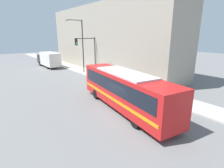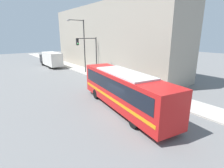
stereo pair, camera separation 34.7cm
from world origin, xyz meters
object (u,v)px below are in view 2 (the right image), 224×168
Objects in this scene: traffic_light_pole at (90,51)px; fire_hydrant at (143,89)px; street_lamp at (82,42)px; delivery_truck at (51,59)px; pedestrian_near_corner at (120,76)px; city_bus at (124,88)px.

fire_hydrant is at bearing -84.73° from traffic_light_pole.
street_lamp is at bearing 78.03° from traffic_light_pole.
fire_hydrant is (2.46, -23.13, -1.09)m from delivery_truck.
city_bus is at bearing -127.43° from pedestrian_near_corner.
fire_hydrant is at bearing -89.58° from street_lamp.
fire_hydrant is at bearing -83.94° from delivery_truck.
delivery_truck is 0.95× the size of street_lamp.
delivery_truck is at bearing 99.20° from pedestrian_near_corner.
traffic_light_pole is (3.54, 11.72, 2.20)m from city_bus.
city_bus is 2.00× the size of traffic_light_pole.
city_bus is 14.78× the size of fire_hydrant.
street_lamp is (0.81, 3.82, 1.02)m from traffic_light_pole.
traffic_light_pole is 4.03m from street_lamp.
city_bus is 1.45× the size of delivery_truck.
street_lamp is 9.93m from pedestrian_near_corner.
street_lamp is (4.35, 15.54, 3.22)m from city_bus.
street_lamp reaches higher than pedestrian_near_corner.
traffic_light_pole is at bearing 95.27° from fire_hydrant.
fire_hydrant is 0.09× the size of street_lamp.
delivery_truck is 13.58m from traffic_light_pole.
traffic_light_pole is 3.36× the size of pedestrian_near_corner.
pedestrian_near_corner is at bearing -85.98° from street_lamp.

